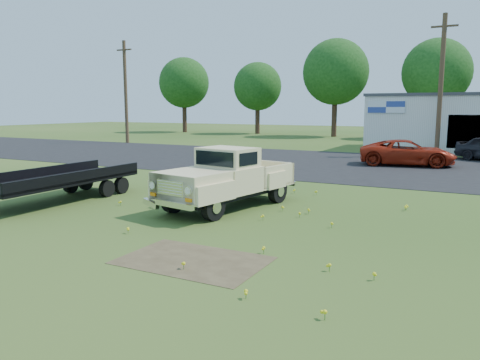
# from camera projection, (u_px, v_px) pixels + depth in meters

# --- Properties ---
(ground) EXTENTS (140.00, 140.00, 0.00)m
(ground) POSITION_uv_depth(u_px,v_px,m) (207.00, 222.00, 13.06)
(ground) COLOR #2C4C18
(ground) RESTS_ON ground
(asphalt_lot) EXTENTS (90.00, 14.00, 0.02)m
(asphalt_lot) POSITION_uv_depth(u_px,v_px,m) (347.00, 165.00, 26.20)
(asphalt_lot) COLOR black
(asphalt_lot) RESTS_ON ground
(dirt_patch_a) EXTENTS (3.00, 2.00, 0.01)m
(dirt_patch_a) POSITION_uv_depth(u_px,v_px,m) (193.00, 261.00, 9.75)
(dirt_patch_a) COLOR #473B26
(dirt_patch_a) RESTS_ON ground
(dirt_patch_b) EXTENTS (2.20, 1.60, 0.01)m
(dirt_patch_b) POSITION_uv_depth(u_px,v_px,m) (211.00, 195.00, 17.04)
(dirt_patch_b) COLOR #473B26
(dirt_patch_b) RESTS_ON ground
(commercial_building) EXTENTS (14.20, 8.20, 4.15)m
(commercial_building) POSITION_uv_depth(u_px,v_px,m) (475.00, 122.00, 33.63)
(commercial_building) COLOR silver
(commercial_building) RESTS_ON ground
(utility_pole_west) EXTENTS (1.60, 0.30, 9.00)m
(utility_pole_west) POSITION_uv_depth(u_px,v_px,m) (126.00, 91.00, 41.70)
(utility_pole_west) COLOR #4D3824
(utility_pole_west) RESTS_ON ground
(utility_pole_mid) EXTENTS (1.60, 0.30, 9.00)m
(utility_pole_mid) POSITION_uv_depth(u_px,v_px,m) (441.00, 85.00, 29.79)
(utility_pole_mid) COLOR #4D3824
(utility_pole_mid) RESTS_ON ground
(treeline_a) EXTENTS (6.40, 6.40, 9.52)m
(treeline_a) POSITION_uv_depth(u_px,v_px,m) (184.00, 83.00, 59.95)
(treeline_a) COLOR #3C251B
(treeline_a) RESTS_ON ground
(treeline_b) EXTENTS (5.76, 5.76, 8.57)m
(treeline_b) POSITION_uv_depth(u_px,v_px,m) (258.00, 87.00, 56.34)
(treeline_b) COLOR #3C251B
(treeline_b) RESTS_ON ground
(treeline_c) EXTENTS (7.04, 7.04, 10.47)m
(treeline_c) POSITION_uv_depth(u_px,v_px,m) (336.00, 72.00, 50.25)
(treeline_c) COLOR #3C251B
(treeline_c) RESTS_ON ground
(treeline_d) EXTENTS (6.72, 6.72, 10.00)m
(treeline_d) POSITION_uv_depth(u_px,v_px,m) (437.00, 73.00, 46.60)
(treeline_d) COLOR #3C251B
(treeline_d) RESTS_ON ground
(vintage_pickup_truck) EXTENTS (3.02, 5.60, 1.92)m
(vintage_pickup_truck) POSITION_uv_depth(u_px,v_px,m) (228.00, 178.00, 14.81)
(vintage_pickup_truck) COLOR beige
(vintage_pickup_truck) RESTS_ON ground
(flatbed_trailer) EXTENTS (2.10, 6.25, 1.70)m
(flatbed_trailer) POSITION_uv_depth(u_px,v_px,m) (58.00, 176.00, 15.84)
(flatbed_trailer) COLOR black
(flatbed_trailer) RESTS_ON ground
(red_pickup) EXTENTS (5.37, 3.20, 1.40)m
(red_pickup) POSITION_uv_depth(u_px,v_px,m) (407.00, 153.00, 25.61)
(red_pickup) COLOR maroon
(red_pickup) RESTS_ON ground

